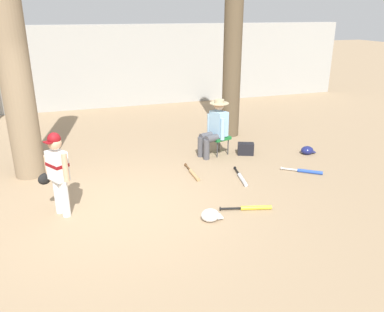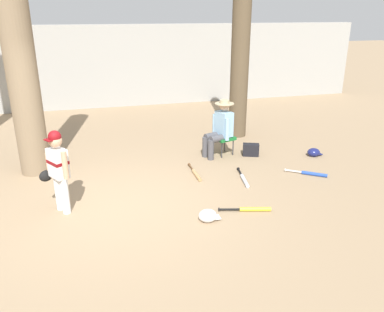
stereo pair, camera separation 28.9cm
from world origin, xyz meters
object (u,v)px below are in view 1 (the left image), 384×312
Objects in this scene: young_ballplayer at (57,169)px; bat_wood_tan at (193,174)px; seated_spectator at (215,126)px; folding_stool at (218,138)px; bat_blue_youth at (307,171)px; batting_helmet_white at (210,215)px; tree_near_player at (13,62)px; handbag_beside_stool at (246,149)px; bat_yellow_trainer at (252,208)px; batting_helmet_navy at (307,150)px; bat_aluminum_silver at (242,178)px; tree_behind_spectator at (232,55)px.

young_ballplayer is 1.64× the size of bat_wood_tan.
folding_stool is at bearing 17.69° from seated_spectator.
batting_helmet_white reaches higher than bat_blue_youth.
handbag_beside_stool is (4.35, -0.28, -1.97)m from tree_near_player.
bat_yellow_trainer is 2.52× the size of batting_helmet_navy.
bat_yellow_trainer is 1.63m from bat_wood_tan.
handbag_beside_stool reaches higher than bat_aluminum_silver.
tree_behind_spectator is 4.37m from bat_yellow_trainer.
folding_stool is (-0.80, -1.22, -1.58)m from tree_behind_spectator.
bat_wood_tan is at bearing -153.26° from handbag_beside_stool.
tree_behind_spectator reaches higher than bat_yellow_trainer.
tree_near_player is at bearing 158.18° from bat_aluminum_silver.
folding_stool is 0.62× the size of bat_yellow_trainer.
seated_spectator is 1.51× the size of bat_wood_tan.
seated_spectator is 2.58m from bat_yellow_trainer.
bat_blue_youth is 1.94m from bat_yellow_trainer.
batting_helmet_white is (-1.97, -3.82, -1.87)m from tree_behind_spectator.
bat_blue_youth is at bearing -81.12° from tree_behind_spectator.
bat_yellow_trainer is at bearing -15.61° from young_ballplayer.
bat_wood_tan is (2.92, -1.00, -2.07)m from tree_near_player.
tree_near_player is at bearing 161.03° from bat_wood_tan.
young_ballplayer is 4.54m from bat_blue_youth.
bat_aluminum_silver is 1.03× the size of bat_wood_tan.
bat_blue_youth is at bearing -17.36° from tree_near_player.
tree_near_player is at bearing 178.55° from seated_spectator.
tree_behind_spectator is at bearing 52.09° from bat_wood_tan.
tree_behind_spectator is at bearing 80.18° from handbag_beside_stool.
batting_helmet_navy is at bearing 7.13° from bat_wood_tan.
seated_spectator reaches higher than bat_wood_tan.
seated_spectator is (-0.09, -0.03, 0.28)m from folding_stool.
handbag_beside_stool reaches higher than batting_helmet_white.
seated_spectator is 0.84m from handbag_beside_stool.
bat_blue_youth is at bearing -50.90° from folding_stool.
bat_wood_tan is (-0.78, 0.48, 0.00)m from bat_aluminum_silver.
bat_blue_youth is at bearing -62.39° from handbag_beside_stool.
bat_wood_tan is (-1.68, -2.16, -1.91)m from tree_behind_spectator.
folding_stool is 1.55× the size of batting_helmet_white.
batting_helmet_white is at bearing -172.54° from bat_yellow_trainer.
tree_near_player reaches higher than folding_stool.
folding_stool is at bearing 46.85° from bat_wood_tan.
batting_helmet_navy is 0.99× the size of batting_helmet_white.
tree_near_player is 2.31m from young_ballplayer.
tree_behind_spectator reaches higher than bat_blue_youth.
bat_yellow_trainer is (-1.23, -3.73, -1.91)m from tree_behind_spectator.
batting_helmet_navy is (1.29, -0.38, -0.05)m from handbag_beside_stool.
tree_behind_spectator is 5.58× the size of bat_aluminum_silver.
folding_stool reaches higher than bat_aluminum_silver.
batting_helmet_white is at bearing -146.30° from batting_helmet_navy.
bat_aluminum_silver is at bearing -90.29° from seated_spectator.
bat_blue_youth is at bearing -3.91° from bat_aluminum_silver.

